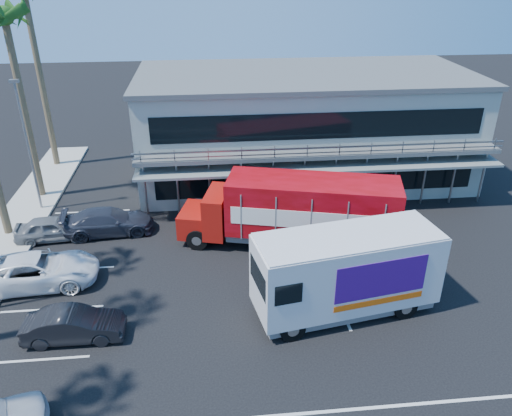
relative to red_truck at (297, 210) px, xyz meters
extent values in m
plane|color=black|center=(-0.87, -5.20, -2.15)|extent=(120.00, 120.00, 0.00)
cube|color=#A0A396|center=(2.13, 9.80, 1.35)|extent=(22.00, 10.00, 7.00)
cube|color=#515454|center=(2.13, 9.80, 5.00)|extent=(22.40, 10.40, 0.30)
cube|color=#515454|center=(2.13, 4.20, 1.45)|extent=(22.00, 1.20, 0.25)
cube|color=gray|center=(2.13, 3.65, 1.95)|extent=(22.00, 0.08, 0.90)
cube|color=slate|center=(2.13, 3.90, 0.75)|extent=(22.00, 1.80, 0.15)
cube|color=black|center=(2.13, 4.78, -0.55)|extent=(20.00, 0.06, 1.60)
cube|color=black|center=(2.13, 4.78, 3.05)|extent=(20.00, 0.06, 1.60)
cube|color=#A5A399|center=(-15.87, 0.80, -2.07)|extent=(3.00, 32.00, 0.16)
cylinder|color=brown|center=(-15.57, 7.80, 3.35)|extent=(0.44, 0.44, 11.00)
sphere|color=#144817|center=(-15.57, 7.80, 9.05)|extent=(1.10, 1.10, 1.10)
cylinder|color=brown|center=(-15.97, 13.30, 3.85)|extent=(0.44, 0.44, 12.00)
cylinder|color=gray|center=(-15.07, 5.80, 1.85)|extent=(0.14, 0.14, 8.00)
cube|color=gray|center=(-15.07, 5.80, 5.85)|extent=(0.50, 0.25, 0.18)
cube|color=#A2130D|center=(-5.39, 1.36, -1.03)|extent=(2.13, 2.82, 1.34)
cube|color=#A2130D|center=(-4.20, 1.06, -0.42)|extent=(1.77, 2.98, 2.34)
cube|color=black|center=(-4.20, 1.06, 0.25)|extent=(0.64, 2.31, 0.78)
cube|color=#B70B1A|center=(0.77, -0.20, 0.30)|extent=(9.33, 4.89, 2.90)
cube|color=slate|center=(0.77, -0.20, -1.42)|extent=(9.23, 4.49, 0.33)
cube|color=white|center=(0.43, -1.56, 0.19)|extent=(7.96, 2.04, 0.95)
cube|color=white|center=(1.12, 1.17, 0.19)|extent=(7.96, 2.04, 0.95)
cylinder|color=black|center=(-5.37, 0.09, -1.57)|extent=(1.19, 0.56, 1.16)
cylinder|color=black|center=(-4.76, 2.47, -1.57)|extent=(1.19, 0.56, 1.16)
cylinder|color=black|center=(-1.91, -0.78, -1.57)|extent=(1.19, 0.56, 1.16)
cylinder|color=black|center=(-1.30, 1.60, -1.57)|extent=(1.19, 0.56, 1.16)
cylinder|color=black|center=(3.28, -2.10, -1.57)|extent=(1.19, 0.56, 1.16)
cylinder|color=black|center=(3.88, 0.28, -1.57)|extent=(1.19, 0.56, 1.16)
cube|color=silver|center=(1.13, -5.79, 0.06)|extent=(8.28, 4.06, 3.17)
cube|color=slate|center=(1.13, -5.79, -1.70)|extent=(7.92, 3.74, 0.40)
cube|color=black|center=(-2.76, -6.48, 0.40)|extent=(0.45, 2.20, 1.08)
cube|color=silver|center=(1.13, -5.79, 1.68)|extent=(8.11, 3.98, 0.09)
cube|color=#3D0C6E|center=(2.26, -6.98, 0.29)|extent=(4.02, 0.74, 1.70)
cube|color=#3D0C6E|center=(1.78, -4.28, 0.29)|extent=(4.02, 0.74, 1.70)
cube|color=#F2590C|center=(2.26, -6.99, -0.85)|extent=(4.02, 0.73, 0.28)
cylinder|color=black|center=(-1.45, -7.46, -1.60)|extent=(1.12, 0.47, 1.09)
cylinder|color=black|center=(-1.87, -5.10, -1.60)|extent=(1.12, 0.47, 1.09)
cylinder|color=black|center=(3.68, -6.55, -1.60)|extent=(1.12, 0.47, 1.09)
cylinder|color=black|center=(3.26, -4.19, -1.60)|extent=(1.12, 0.47, 1.09)
imported|color=black|center=(-10.37, -6.44, -1.48)|extent=(4.06, 1.42, 1.34)
imported|color=white|center=(-12.95, -2.35, -1.36)|extent=(5.88, 3.07, 1.58)
imported|color=#2B2E39|center=(-10.37, 2.40, -1.42)|extent=(5.23, 2.53, 1.47)
imported|color=slate|center=(-13.37, 2.00, -1.48)|extent=(4.08, 1.95, 1.35)
camera|label=1|loc=(-4.55, -23.16, 12.10)|focal=35.00mm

